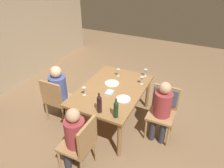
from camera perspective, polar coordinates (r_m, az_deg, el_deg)
name	(u,v)px	position (r m, az deg, el deg)	size (l,w,h in m)	color
ground_plane	(112,120)	(4.21, 0.00, -9.74)	(10.00, 10.00, 0.00)	#846647
dining_table	(112,93)	(3.82, 0.00, -2.32)	(1.58, 1.08, 0.73)	olive
chair_far_left	(56,98)	(4.01, -14.75, -3.66)	(0.44, 0.44, 0.92)	#A87F51
chair_near	(164,105)	(3.72, 13.79, -5.43)	(0.46, 0.44, 0.92)	#A87F51
chair_left_end	(81,143)	(3.08, -8.26, -15.44)	(0.44, 0.44, 0.92)	#A87F51
person_woman_host	(59,89)	(4.02, -13.99, -1.40)	(0.35, 0.31, 1.14)	#33333D
person_man_bearded	(162,107)	(3.58, 13.30, -6.16)	(0.33, 0.29, 1.10)	#33333D
person_man_guest	(74,135)	(3.06, -10.22, -13.38)	(0.29, 0.33, 1.09)	#33333D
wine_bottle_tall_green	(99,103)	(3.16, -3.43, -5.26)	(0.08, 0.08, 0.33)	black
wine_bottle_dark_red	(116,109)	(3.06, 1.08, -6.76)	(0.07, 0.07, 0.32)	#19381E
wine_glass_near_left	(118,71)	(4.13, 1.69, 3.49)	(0.07, 0.07, 0.15)	silver
wine_glass_centre	(142,79)	(3.90, 8.06, 1.36)	(0.07, 0.07, 0.15)	silver
wine_glass_near_right	(146,71)	(4.17, 9.04, 3.39)	(0.07, 0.07, 0.15)	silver
wine_glass_far	(84,90)	(3.58, -7.53, -1.54)	(0.07, 0.07, 0.15)	silver
dinner_plate_host	(112,83)	(3.92, -0.04, 0.20)	(0.27, 0.27, 0.01)	silver
dinner_plate_guest_left	(123,99)	(3.51, 3.07, -4.03)	(0.24, 0.24, 0.01)	white
folded_napkin	(109,92)	(3.65, -0.70, -2.30)	(0.16, 0.12, 0.03)	#ADC6D6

